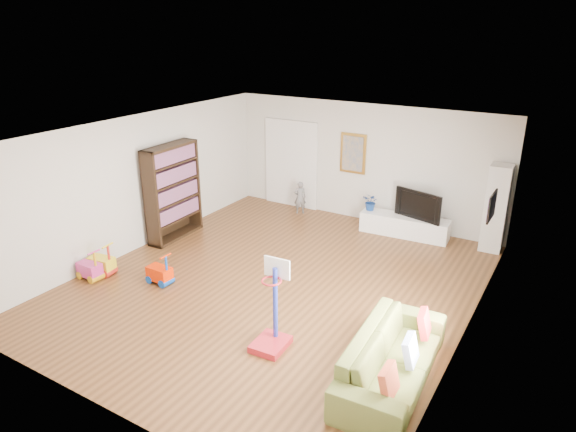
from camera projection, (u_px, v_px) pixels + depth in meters
The scene contains 25 objects.
floor at pixel (277, 283), 9.17m from camera, with size 6.50×7.50×0.00m, color brown.
ceiling at pixel (275, 133), 8.20m from camera, with size 6.50×7.50×0.00m, color white.
wall_back at pixel (364, 163), 11.69m from camera, with size 6.50×0.00×2.70m, color silver.
wall_front at pixel (96, 314), 5.68m from camera, with size 6.50×0.00×2.70m, color silver.
wall_left at pixel (138, 183), 10.25m from camera, with size 0.00×7.50×2.70m, color silver.
wall_right at pixel (474, 254), 7.12m from camera, with size 0.00×7.50×2.70m, color white.
navy_accent at pixel (497, 193), 8.07m from camera, with size 0.01×3.20×1.70m, color black.
olive_wainscot at pixel (485, 270), 8.55m from camera, with size 0.01×3.20×1.00m, color brown.
doorway at pixel (291, 165), 12.68m from camera, with size 1.45×0.06×2.10m, color white.
painting_back at pixel (353, 153), 11.71m from camera, with size 0.62×0.06×0.92m, color gold.
artwork_right at pixel (492, 206), 8.37m from camera, with size 0.04×0.56×0.46m, color #7F3F8C.
media_console at pixel (404, 226), 11.13m from camera, with size 1.89×0.47×0.44m, color white.
tall_cabinet at pixel (496, 208), 10.19m from camera, with size 0.42×0.42×1.78m, color white.
bookshelf at pixel (173, 192), 10.79m from camera, with size 0.36×1.38×2.02m, color black.
sofa at pixel (392, 357), 6.59m from camera, with size 2.31×0.90×0.67m, color olive.
basketball_hoop at pixel (270, 307), 7.12m from camera, with size 0.46×0.56×1.34m, color #B11D26.
ride_on_yellow at pixel (101, 259), 9.39m from camera, with size 0.46×0.29×0.62m, color yellow.
ride_on_orange at pixel (159, 268), 9.06m from camera, with size 0.44×0.27×0.59m, color #EE2C02.
ride_on_pink at pixel (89, 264), 9.21m from camera, with size 0.44×0.27×0.59m, color #CA3084.
child at pixel (300, 198), 12.35m from camera, with size 0.29×0.19×0.80m, color slate.
tv at pixel (421, 204), 10.84m from camera, with size 1.08×0.14×0.62m, color black.
vase_plant at pixel (371, 202), 11.33m from camera, with size 0.36×0.31×0.40m, color navy.
pillow_left at pixel (389, 381), 5.86m from camera, with size 0.09×0.36×0.36m, color #D14E30.
pillow_center at pixel (411, 350), 6.40m from camera, with size 0.09×0.35×0.35m, color white.
pillow_right at pixel (424, 323), 6.98m from camera, with size 0.09×0.35×0.35m, color #B32123.
Camera 1 is at (4.36, -6.87, 4.39)m, focal length 32.00 mm.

